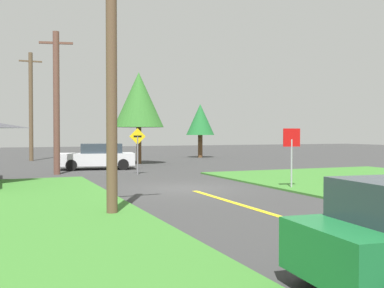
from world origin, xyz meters
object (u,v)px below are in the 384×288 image
(stop_sign, at_px, (292,147))
(car_approaching_junction, at_px, (98,156))
(pine_tree_center, at_px, (139,100))
(direction_sign, at_px, (138,146))
(oak_tree_left, at_px, (200,120))
(utility_pole_near, at_px, (112,74))
(utility_pole_far, at_px, (31,106))
(utility_pole_mid, at_px, (56,102))

(stop_sign, bearing_deg, car_approaching_junction, -59.33)
(car_approaching_junction, relative_size, pine_tree_center, 0.71)
(direction_sign, height_order, oak_tree_left, oak_tree_left)
(utility_pole_near, distance_m, pine_tree_center, 21.59)
(utility_pole_far, bearing_deg, oak_tree_left, -2.46)
(direction_sign, bearing_deg, pine_tree_center, 73.71)
(oak_tree_left, xyz_separation_m, pine_tree_center, (-7.62, -6.16, 1.24))
(direction_sign, bearing_deg, oak_tree_left, 55.47)
(stop_sign, bearing_deg, utility_pole_near, 30.36)
(stop_sign, distance_m, oak_tree_left, 24.36)
(stop_sign, height_order, car_approaching_junction, stop_sign)
(car_approaching_junction, distance_m, pine_tree_center, 6.82)
(utility_pole_mid, distance_m, direction_sign, 5.06)
(utility_pole_near, bearing_deg, direction_sign, 71.14)
(stop_sign, distance_m, utility_pole_near, 8.97)
(pine_tree_center, bearing_deg, direction_sign, -106.29)
(utility_pole_near, distance_m, utility_pole_far, 27.35)
(utility_pole_far, xyz_separation_m, oak_tree_left, (14.79, -0.64, -1.03))
(stop_sign, distance_m, pine_tree_center, 17.68)
(car_approaching_junction, relative_size, direction_sign, 1.88)
(car_approaching_junction, height_order, direction_sign, direction_sign)
(car_approaching_junction, xyz_separation_m, direction_sign, (1.31, -4.47, 0.78))
(utility_pole_mid, relative_size, utility_pole_far, 0.89)
(utility_pole_mid, height_order, direction_sign, utility_pole_mid)
(stop_sign, xyz_separation_m, oak_tree_left, (6.13, 23.51, 1.74))
(car_approaching_junction, distance_m, direction_sign, 4.72)
(stop_sign, xyz_separation_m, direction_sign, (-4.00, 8.80, -0.15))
(utility_pole_near, relative_size, utility_pole_mid, 0.97)
(pine_tree_center, bearing_deg, utility_pole_mid, -133.87)
(direction_sign, bearing_deg, utility_pole_near, -108.86)
(utility_pole_mid, relative_size, oak_tree_left, 1.58)
(direction_sign, xyz_separation_m, pine_tree_center, (2.50, 8.56, 3.13))
(utility_pole_mid, bearing_deg, car_approaching_junction, 44.89)
(utility_pole_mid, bearing_deg, oak_tree_left, 42.48)
(utility_pole_mid, bearing_deg, direction_sign, -22.20)
(utility_pole_far, xyz_separation_m, direction_sign, (4.67, -15.35, -2.93))
(utility_pole_near, bearing_deg, pine_tree_center, 72.20)
(direction_sign, bearing_deg, stop_sign, -65.58)
(utility_pole_near, bearing_deg, utility_pole_far, 91.21)
(direction_sign, height_order, pine_tree_center, pine_tree_center)
(oak_tree_left, distance_m, pine_tree_center, 9.87)
(utility_pole_far, bearing_deg, utility_pole_mid, -87.66)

